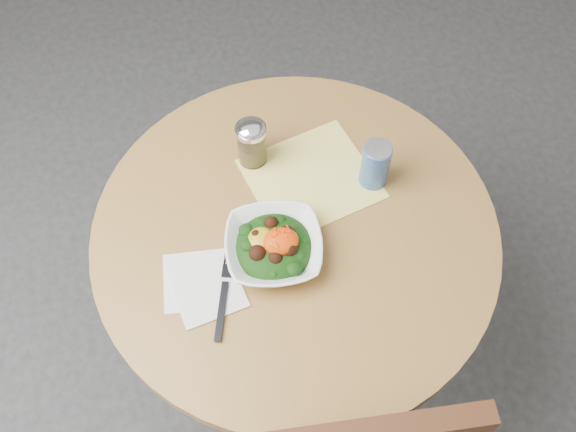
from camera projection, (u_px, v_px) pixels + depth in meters
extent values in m
plane|color=#2A2A2C|center=(293.00, 345.00, 2.05)|extent=(6.00, 6.00, 0.00)
cylinder|color=black|center=(293.00, 344.00, 2.04)|extent=(0.52, 0.52, 0.03)
cylinder|color=black|center=(294.00, 301.00, 1.75)|extent=(0.10, 0.10, 0.71)
cylinder|color=#AC853E|center=(295.00, 233.00, 1.43)|extent=(0.90, 0.90, 0.04)
cube|color=yellow|center=(311.00, 178.00, 1.48)|extent=(0.32, 0.30, 0.00)
cube|color=silver|center=(197.00, 280.00, 1.34)|extent=(0.15, 0.15, 0.00)
cube|color=silver|center=(208.00, 290.00, 1.33)|extent=(0.16, 0.16, 0.00)
imported|color=white|center=(274.00, 247.00, 1.36)|extent=(0.24, 0.24, 0.05)
ellipsoid|color=black|center=(274.00, 248.00, 1.36)|extent=(0.17, 0.17, 0.06)
ellipsoid|color=gold|center=(261.00, 238.00, 1.34)|extent=(0.05, 0.05, 0.02)
ellipsoid|color=#E55605|center=(281.00, 241.00, 1.33)|extent=(0.08, 0.06, 0.03)
cube|color=black|center=(221.00, 311.00, 1.30)|extent=(0.05, 0.13, 0.00)
cube|color=black|center=(229.00, 265.00, 1.36)|extent=(0.05, 0.08, 0.00)
cylinder|color=silver|center=(252.00, 145.00, 1.46)|extent=(0.07, 0.07, 0.10)
cylinder|color=#9F894A|center=(252.00, 151.00, 1.48)|extent=(0.06, 0.06, 0.06)
cylinder|color=silver|center=(251.00, 130.00, 1.41)|extent=(0.07, 0.07, 0.01)
ellipsoid|color=silver|center=(251.00, 128.00, 1.41)|extent=(0.07, 0.07, 0.03)
cylinder|color=navy|center=(375.00, 165.00, 1.43)|extent=(0.06, 0.06, 0.12)
cylinder|color=silver|center=(378.00, 148.00, 1.37)|extent=(0.06, 0.06, 0.00)
cube|color=silver|center=(378.00, 145.00, 1.38)|extent=(0.01, 0.02, 0.00)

